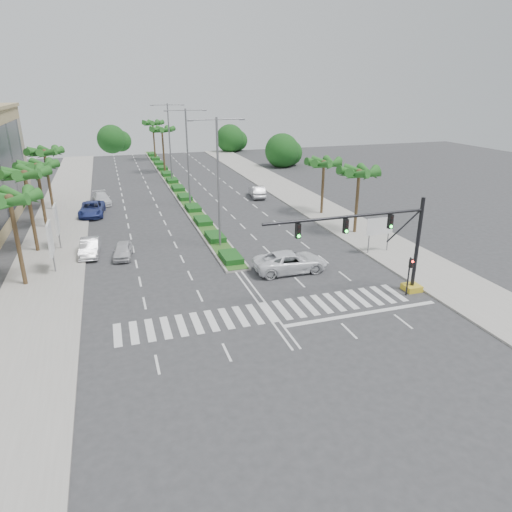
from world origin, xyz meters
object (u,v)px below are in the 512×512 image
at_px(car_parked_d, 102,199).
at_px(car_right, 257,192).
at_px(car_parked_a, 123,250).
at_px(car_parked_b, 90,247).
at_px(car_parked_c, 92,209).
at_px(car_crossing, 290,262).

bearing_deg(car_parked_d, car_right, -15.08).
xyz_separation_m(car_parked_a, car_right, (18.78, 18.63, 0.14)).
relative_size(car_parked_b, car_parked_d, 0.94).
height_order(car_parked_c, car_crossing, car_crossing).
bearing_deg(car_parked_a, car_right, 52.58).
relative_size(car_parked_c, car_crossing, 0.95).
bearing_deg(car_crossing, car_parked_a, 60.89).
bearing_deg(car_parked_d, car_parked_c, -108.87).
xyz_separation_m(car_parked_d, car_crossing, (14.82, -28.99, 0.15)).
xyz_separation_m(car_parked_a, car_crossing, (13.13, -7.67, 0.19)).
xyz_separation_m(car_parked_a, car_parked_b, (-2.82, 1.55, 0.10)).
distance_m(car_parked_c, car_crossing, 28.28).
height_order(car_parked_c, car_right, car_parked_c).
bearing_deg(car_parked_c, car_crossing, -51.02).
distance_m(car_parked_b, car_right, 27.53).
relative_size(car_parked_a, car_parked_b, 0.85).
height_order(car_parked_b, car_parked_c, car_parked_c).
bearing_deg(car_parked_d, car_parked_b, -100.84).
relative_size(car_crossing, car_right, 1.27).
distance_m(car_parked_a, car_parked_c, 15.93).
bearing_deg(car_parked_d, car_crossing, -70.51).
bearing_deg(car_parked_b, car_parked_d, 90.24).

